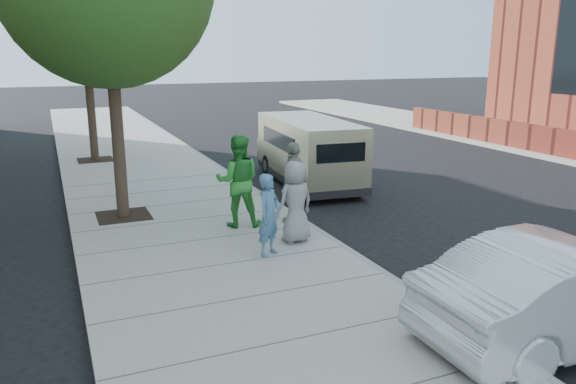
{
  "coord_description": "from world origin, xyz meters",
  "views": [
    {
      "loc": [
        -3.72,
        -10.72,
        3.89
      ],
      "look_at": [
        0.66,
        -0.5,
        1.1
      ],
      "focal_mm": 35.0,
      "sensor_mm": 36.0,
      "label": 1
    }
  ],
  "objects_px": {
    "tree_far": "(85,21)",
    "person_officer": "(269,215)",
    "person_gray_shirt": "(295,202)",
    "sedan": "(570,290)",
    "person_striped_polo": "(294,182)",
    "parking_meter": "(299,182)",
    "person_green_shirt": "(238,181)",
    "van": "(308,150)"
  },
  "relations": [
    {
      "from": "person_striped_polo",
      "to": "sedan",
      "type": "bearing_deg",
      "value": 58.77
    },
    {
      "from": "parking_meter",
      "to": "person_striped_polo",
      "type": "relative_size",
      "value": 0.7
    },
    {
      "from": "person_officer",
      "to": "person_striped_polo",
      "type": "relative_size",
      "value": 0.86
    },
    {
      "from": "tree_far",
      "to": "person_striped_polo",
      "type": "xyz_separation_m",
      "value": [
        3.45,
        -9.57,
        -3.82
      ]
    },
    {
      "from": "van",
      "to": "parking_meter",
      "type": "bearing_deg",
      "value": -112.46
    },
    {
      "from": "van",
      "to": "person_green_shirt",
      "type": "xyz_separation_m",
      "value": [
        -3.35,
        -3.58,
        0.12
      ]
    },
    {
      "from": "parking_meter",
      "to": "person_gray_shirt",
      "type": "height_order",
      "value": "person_gray_shirt"
    },
    {
      "from": "person_green_shirt",
      "to": "person_gray_shirt",
      "type": "relative_size",
      "value": 1.22
    },
    {
      "from": "tree_far",
      "to": "parking_meter",
      "type": "xyz_separation_m",
      "value": [
        3.5,
        -9.71,
        -3.81
      ]
    },
    {
      "from": "sedan",
      "to": "person_striped_polo",
      "type": "distance_m",
      "value": 6.32
    },
    {
      "from": "parking_meter",
      "to": "sedan",
      "type": "xyz_separation_m",
      "value": [
        1.36,
        -6.02,
        -0.34
      ]
    },
    {
      "from": "tree_far",
      "to": "person_green_shirt",
      "type": "relative_size",
      "value": 3.22
    },
    {
      "from": "tree_far",
      "to": "person_green_shirt",
      "type": "xyz_separation_m",
      "value": [
        2.21,
        -9.38,
        -3.73
      ]
    },
    {
      "from": "person_gray_shirt",
      "to": "tree_far",
      "type": "bearing_deg",
      "value": -87.28
    },
    {
      "from": "tree_far",
      "to": "sedan",
      "type": "xyz_separation_m",
      "value": [
        4.86,
        -15.73,
        -4.14
      ]
    },
    {
      "from": "van",
      "to": "person_green_shirt",
      "type": "bearing_deg",
      "value": -127.78
    },
    {
      "from": "sedan",
      "to": "person_striped_polo",
      "type": "height_order",
      "value": "person_striped_polo"
    },
    {
      "from": "person_green_shirt",
      "to": "person_gray_shirt",
      "type": "xyz_separation_m",
      "value": [
        0.71,
        -1.47,
        -0.18
      ]
    },
    {
      "from": "tree_far",
      "to": "person_officer",
      "type": "height_order",
      "value": "tree_far"
    },
    {
      "from": "parking_meter",
      "to": "sedan",
      "type": "height_order",
      "value": "sedan"
    },
    {
      "from": "person_gray_shirt",
      "to": "person_striped_polo",
      "type": "bearing_deg",
      "value": -124.93
    },
    {
      "from": "sedan",
      "to": "person_striped_polo",
      "type": "relative_size",
      "value": 2.47
    },
    {
      "from": "person_officer",
      "to": "person_green_shirt",
      "type": "xyz_separation_m",
      "value": [
        0.05,
        1.98,
        0.23
      ]
    },
    {
      "from": "sedan",
      "to": "person_green_shirt",
      "type": "bearing_deg",
      "value": 22.08
    },
    {
      "from": "parking_meter",
      "to": "person_striped_polo",
      "type": "bearing_deg",
      "value": 113.22
    },
    {
      "from": "tree_far",
      "to": "person_gray_shirt",
      "type": "height_order",
      "value": "tree_far"
    },
    {
      "from": "tree_far",
      "to": "person_officer",
      "type": "bearing_deg",
      "value": -79.23
    },
    {
      "from": "sedan",
      "to": "van",
      "type": "bearing_deg",
      "value": -4.6
    },
    {
      "from": "person_officer",
      "to": "person_green_shirt",
      "type": "distance_m",
      "value": 1.99
    },
    {
      "from": "tree_far",
      "to": "van",
      "type": "distance_m",
      "value": 8.9
    },
    {
      "from": "van",
      "to": "person_officer",
      "type": "height_order",
      "value": "van"
    },
    {
      "from": "van",
      "to": "person_gray_shirt",
      "type": "height_order",
      "value": "van"
    },
    {
      "from": "van",
      "to": "person_gray_shirt",
      "type": "xyz_separation_m",
      "value": [
        -2.64,
        -5.05,
        -0.06
      ]
    },
    {
      "from": "parking_meter",
      "to": "sedan",
      "type": "relative_size",
      "value": 0.28
    },
    {
      "from": "parking_meter",
      "to": "van",
      "type": "distance_m",
      "value": 4.42
    },
    {
      "from": "person_officer",
      "to": "tree_far",
      "type": "bearing_deg",
      "value": 63.88
    },
    {
      "from": "parking_meter",
      "to": "tree_far",
      "type": "bearing_deg",
      "value": 112.66
    },
    {
      "from": "sedan",
      "to": "person_gray_shirt",
      "type": "xyz_separation_m",
      "value": [
        -1.94,
        4.88,
        0.24
      ]
    },
    {
      "from": "person_gray_shirt",
      "to": "person_striped_polo",
      "type": "height_order",
      "value": "person_striped_polo"
    },
    {
      "from": "person_officer",
      "to": "person_gray_shirt",
      "type": "distance_m",
      "value": 0.92
    },
    {
      "from": "person_gray_shirt",
      "to": "sedan",
      "type": "bearing_deg",
      "value": 99.25
    },
    {
      "from": "parking_meter",
      "to": "sedan",
      "type": "bearing_deg",
      "value": -74.48
    }
  ]
}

